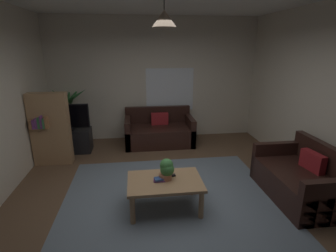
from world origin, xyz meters
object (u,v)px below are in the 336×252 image
(book_on_table_1, at_px, (159,179))
(book_on_table_0, at_px, (159,180))
(tv, at_px, (67,117))
(pendant_lamp, at_px, (164,18))
(bookshelf_corner, at_px, (50,129))
(potted_plant_on_table, at_px, (167,169))
(potted_palm_corner, at_px, (70,117))
(coffee_table, at_px, (165,184))
(couch_under_window, at_px, (159,132))
(tv_stand, at_px, (70,141))
(couch_right_side, at_px, (301,180))
(remote_on_table_0, at_px, (170,176))

(book_on_table_1, bearing_deg, book_on_table_0, -36.47)
(book_on_table_0, bearing_deg, tv, 126.69)
(book_on_table_0, distance_m, pendant_lamp, 2.07)
(book_on_table_1, height_order, bookshelf_corner, bookshelf_corner)
(bookshelf_corner, bearing_deg, tv, 71.37)
(book_on_table_0, relative_size, tv, 0.17)
(potted_plant_on_table, xyz_separation_m, potted_palm_corner, (-1.90, 2.78, 0.07))
(coffee_table, bearing_deg, couch_under_window, 86.27)
(potted_palm_corner, bearing_deg, tv, -82.46)
(pendant_lamp, bearing_deg, coffee_table, 180.00)
(book_on_table_0, xyz_separation_m, tv_stand, (-1.72, 2.34, -0.20))
(coffee_table, xyz_separation_m, potted_plant_on_table, (0.03, 0.04, 0.22))
(book_on_table_0, height_order, bookshelf_corner, bookshelf_corner)
(book_on_table_1, bearing_deg, couch_under_window, 84.54)
(book_on_table_1, height_order, potted_palm_corner, potted_palm_corner)
(potted_plant_on_table, bearing_deg, bookshelf_corner, 139.71)
(potted_plant_on_table, bearing_deg, tv_stand, 128.77)
(potted_plant_on_table, bearing_deg, tv, 129.03)
(couch_right_side, height_order, potted_palm_corner, potted_palm_corner)
(tv, height_order, potted_palm_corner, potted_palm_corner)
(coffee_table, relative_size, pendant_lamp, 2.23)
(couch_under_window, relative_size, book_on_table_1, 12.13)
(book_on_table_1, xyz_separation_m, potted_palm_corner, (-1.79, 2.84, 0.19))
(coffee_table, distance_m, remote_on_table_0, 0.15)
(couch_right_side, height_order, book_on_table_0, couch_right_side)
(couch_under_window, relative_size, potted_plant_on_table, 5.30)
(coffee_table, distance_m, potted_plant_on_table, 0.23)
(couch_right_side, relative_size, bookshelf_corner, 1.02)
(coffee_table, bearing_deg, potted_plant_on_table, 51.88)
(remote_on_table_0, bearing_deg, coffee_table, 131.27)
(coffee_table, xyz_separation_m, bookshelf_corner, (-1.99, 1.75, 0.33))
(bookshelf_corner, height_order, pendant_lamp, pendant_lamp)
(couch_right_side, height_order, remote_on_table_0, couch_right_side)
(book_on_table_0, distance_m, potted_palm_corner, 3.36)
(bookshelf_corner, bearing_deg, book_on_table_1, -42.75)
(remote_on_table_0, bearing_deg, couch_right_side, -101.12)
(remote_on_table_0, bearing_deg, tv, 31.62)
(potted_plant_on_table, xyz_separation_m, bookshelf_corner, (-2.02, 1.71, 0.11))
(couch_right_side, xyz_separation_m, pendant_lamp, (-2.08, -0.03, 2.24))
(book_on_table_0, bearing_deg, couch_under_window, 84.57)
(potted_plant_on_table, bearing_deg, pendant_lamp, -128.12)
(couch_right_side, relative_size, coffee_table, 1.39)
(couch_under_window, bearing_deg, coffee_table, -93.73)
(potted_palm_corner, bearing_deg, bookshelf_corner, -96.17)
(tv_stand, bearing_deg, remote_on_table_0, -49.67)
(book_on_table_0, xyz_separation_m, bookshelf_corner, (-1.91, 1.76, 0.26))
(book_on_table_1, distance_m, pendant_lamp, 2.05)
(potted_plant_on_table, bearing_deg, book_on_table_1, -154.19)
(couch_right_side, distance_m, potted_palm_corner, 4.86)
(couch_under_window, xyz_separation_m, coffee_table, (-0.17, -2.57, 0.10))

